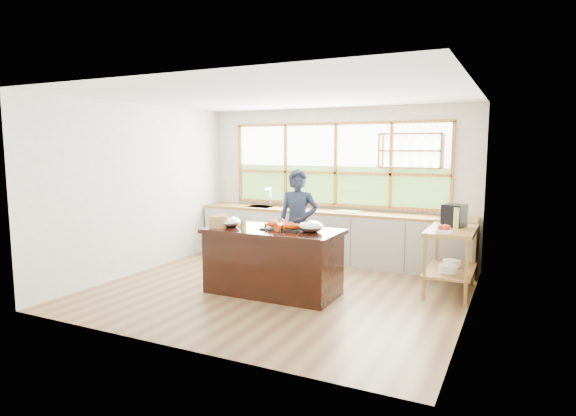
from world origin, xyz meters
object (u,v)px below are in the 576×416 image
Objects in this scene: island at (273,261)px; wicker_basket at (218,222)px; cook at (298,225)px; espresso_machine at (454,215)px.

wicker_basket reaches higher than island.
cook is at bearing 51.71° from wicker_basket.
wicker_basket is (-2.94, -1.50, -0.08)m from espresso_machine.
island is at bearing -103.62° from cook.
cook is 6.72× the size of wicker_basket.
wicker_basket is (-0.75, -0.21, 0.53)m from island.
island is 0.94m from wicker_basket.
wicker_basket is at bearing -138.73° from espresso_machine.
cook reaches higher than wicker_basket.
island is 1.10× the size of cook.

